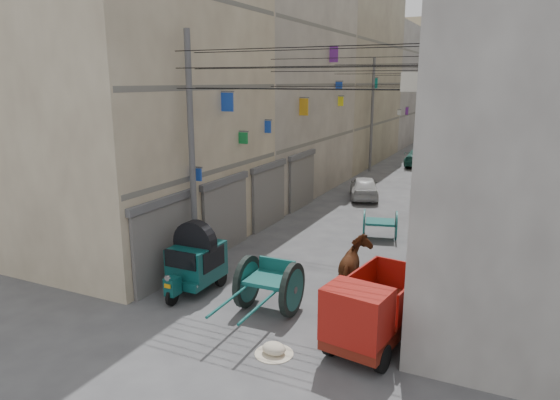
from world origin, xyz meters
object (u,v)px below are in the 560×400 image
Objects in this scene: distant_car_grey at (458,155)px; distant_car_green at (420,157)px; mini_truck at (370,316)px; tonga_cart at (269,285)px; second_cart at (380,224)px; auto_rickshaw at (196,259)px; feed_sack at (274,348)px; distant_car_white at (364,187)px; horse at (355,269)px.

distant_car_green reaches higher than distant_car_grey.
mini_truck is 28.65m from distant_car_green.
distant_car_green is (-0.71, 27.51, -0.13)m from tonga_cart.
second_cart reaches higher than distant_car_grey.
auto_rickshaw reaches higher than feed_sack.
mini_truck is 0.95× the size of distant_car_white.
mini_truck is at bearing -16.52° from tonga_cart.
auto_rickshaw is 30.80m from distant_car_grey.
feed_sack is (3.88, -2.38, -0.86)m from auto_rickshaw.
mini_truck is at bearing -100.36° from distant_car_grey.
tonga_cart is 27.52m from distant_car_green.
tonga_cart is at bearing 119.36° from feed_sack.
distant_car_white is (1.21, 14.59, -0.38)m from auto_rickshaw.
tonga_cart is at bearing -112.39° from second_cart.
distant_car_green is (-2.61, 25.47, -0.22)m from horse.
feed_sack is 29.64m from distant_car_green.
auto_rickshaw reaches higher than distant_car_white.
distant_car_white is at bearing -87.29° from horse.
distant_car_grey is at bearing 81.66° from auto_rickshaw.
distant_car_green is at bearing -112.85° from distant_car_white.
second_cart reaches higher than feed_sack.
mini_truck is 9.09m from second_cart.
distant_car_green is at bearing 81.37° from second_cart.
horse is 28.74m from distant_car_grey.
mini_truck reaches higher than horse.
horse is at bearing -97.02° from second_cart.
feed_sack is at bearing -31.49° from auto_rickshaw.
tonga_cart is 5.77× the size of feed_sack.
mini_truck reaches higher than distant_car_green.
auto_rickshaw is at bearing 172.26° from tonga_cart.
feed_sack is (-2.00, -1.19, -0.75)m from mini_truck.
distant_car_grey is (4.50, 30.46, -0.47)m from auto_rickshaw.
feed_sack is at bearing -61.68° from tonga_cart.
auto_rickshaw is 0.72× the size of tonga_cart.
tonga_cart is at bearing 76.59° from distant_car_white.
auto_rickshaw reaches higher than second_cart.
second_cart is at bearing 80.68° from tonga_cart.
auto_rickshaw is 6.00m from mini_truck.
tonga_cart is at bearing -6.64° from auto_rickshaw.
feed_sack is 17.19m from distant_car_white.
horse is at bearing -102.62° from distant_car_grey.
auto_rickshaw is 1.50× the size of second_cart.
second_cart is at bearing 89.99° from feed_sack.
distant_car_green is at bearing 93.62° from feed_sack.
distant_car_white is (-1.51, 14.91, -0.16)m from tonga_cart.
feed_sack is at bearing 79.74° from distant_car_white.
distant_car_white is (-2.67, 16.98, 0.48)m from feed_sack.
horse reaches higher than distant_car_white.
distant_car_green is at bearing -96.29° from horse.
horse reaches higher than tonga_cart.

